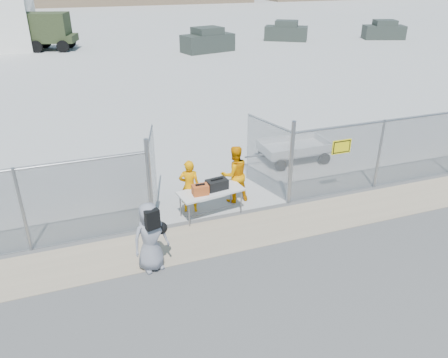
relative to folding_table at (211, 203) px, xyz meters
name	(u,v)px	position (x,y,z in m)	size (l,w,h in m)	color
ground	(252,254)	(0.34, -2.12, -0.38)	(160.00, 160.00, 0.00)	#444444
tarmac_inside	(96,32)	(0.34, 39.88, -0.37)	(160.00, 80.00, 0.01)	#A6A6A4
dirt_strip	(237,233)	(0.34, -1.12, -0.37)	(44.00, 1.60, 0.01)	tan
chain_link_fence	(224,179)	(0.34, -0.12, 0.72)	(40.00, 0.20, 2.20)	gray
folding_table	(211,203)	(0.00, 0.00, 0.00)	(1.77, 0.74, 0.75)	silver
orange_bag	(200,190)	(-0.33, -0.11, 0.51)	(0.43, 0.28, 0.27)	#C05220
black_duffel	(217,184)	(0.18, 0.03, 0.52)	(0.57, 0.34, 0.28)	black
security_worker_left	(189,186)	(-0.50, 0.38, 0.40)	(0.57, 0.37, 1.56)	orange
security_worker_right	(235,174)	(0.90, 0.55, 0.48)	(0.83, 0.65, 1.71)	orange
visitor	(150,237)	(-2.01, -1.81, 0.45)	(0.81, 0.53, 1.66)	gray
utility_trailer	(294,150)	(3.96, 2.62, 0.00)	(3.09, 1.59, 0.75)	silver
military_truck	(36,32)	(-5.02, 30.08, 1.09)	(6.13, 2.26, 2.92)	#2E391E
parked_vehicle_near	(208,40)	(7.87, 24.66, 0.56)	(4.14, 1.87, 1.87)	#323933
parked_vehicle_mid	(286,31)	(16.57, 27.90, 0.50)	(3.86, 1.75, 1.75)	#323933
parked_vehicle_far	(384,30)	(25.73, 25.60, 0.47)	(3.75, 1.70, 1.70)	#323933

